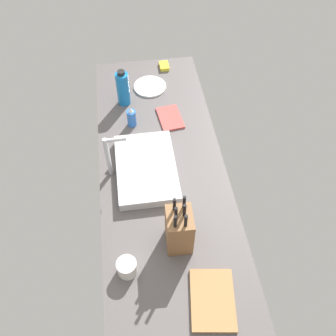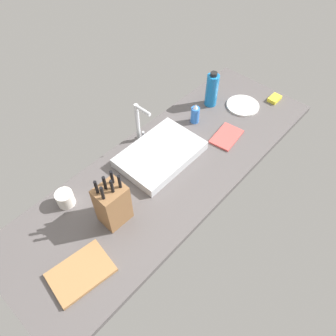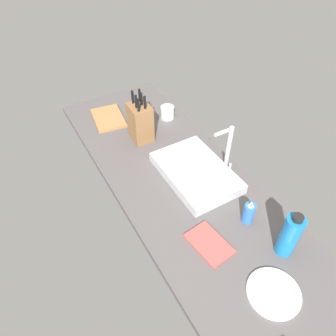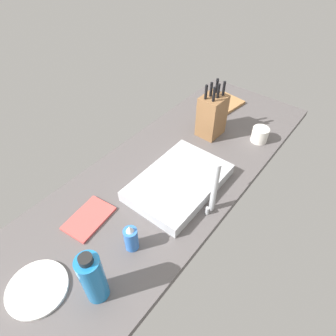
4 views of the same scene
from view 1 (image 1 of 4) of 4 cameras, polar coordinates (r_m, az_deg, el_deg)
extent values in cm
cube|color=#514C4C|center=(196.34, -0.77, -0.86)|extent=(196.92, 67.28, 3.50)
cube|color=#B7BABF|center=(193.18, -3.40, -0.05)|extent=(46.12, 31.00, 5.38)
cylinder|color=#B7BABF|center=(186.57, -9.31, 1.69)|extent=(2.40, 2.40, 26.25)
cylinder|color=#B7BABF|center=(177.23, -8.16, 4.38)|extent=(2.00, 10.29, 2.00)
cylinder|color=#B7BABF|center=(197.34, -8.94, 0.40)|extent=(1.60, 1.60, 4.00)
cube|color=brown|center=(162.99, 1.75, -9.59)|extent=(13.79, 11.74, 22.88)
cylinder|color=black|center=(147.77, 2.78, -8.20)|extent=(1.44, 1.44, 7.55)
cylinder|color=black|center=(147.46, 1.15, -8.32)|extent=(1.44, 1.44, 7.55)
cylinder|color=black|center=(150.28, 2.58, -6.56)|extent=(1.44, 1.44, 7.55)
cylinder|color=black|center=(149.44, 1.25, -7.02)|extent=(1.44, 1.44, 7.55)
cylinder|color=black|center=(152.33, 2.54, -5.31)|extent=(1.44, 1.44, 7.55)
cylinder|color=black|center=(151.61, 1.09, -5.68)|extent=(1.44, 1.44, 7.55)
cube|color=#9E7042|center=(163.00, 6.93, -19.66)|extent=(28.26, 21.73, 1.80)
cylinder|color=blue|center=(215.40, -5.68, 7.72)|extent=(5.31, 5.31, 10.38)
cone|color=silver|center=(210.87, -5.82, 9.00)|extent=(2.92, 2.92, 2.80)
cylinder|color=#1970B7|center=(226.70, -7.01, 12.12)|extent=(7.79, 7.79, 21.41)
cylinder|color=black|center=(219.39, -7.32, 14.48)|extent=(4.29, 4.29, 2.20)
cylinder|color=white|center=(242.95, -2.83, 12.54)|extent=(20.90, 20.90, 1.20)
cube|color=#CC4C47|center=(221.17, 0.32, 7.81)|extent=(21.47, 15.28, 1.20)
cylinder|color=silver|center=(164.48, -6.40, -15.11)|extent=(8.74, 8.74, 7.99)
cube|color=yellow|center=(258.72, -0.61, 15.59)|extent=(9.01, 6.01, 2.40)
camera|label=2|loc=(0.97, 62.53, 14.28)|focal=34.38mm
camera|label=3|loc=(2.29, 15.63, 41.80)|focal=33.50mm
camera|label=4|loc=(2.06, -24.91, 32.57)|focal=30.98mm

